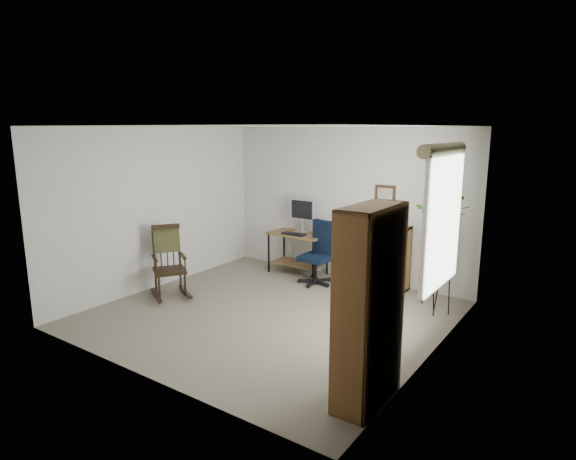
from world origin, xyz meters
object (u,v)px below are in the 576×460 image
Objects in this scene: office_chair at (315,253)px; tall_bookshelf at (369,307)px; desk at (298,253)px; low_bookshelf at (378,256)px; rocking_chair at (169,261)px.

tall_bookshelf is at bearing -39.85° from office_chair.
desk is 0.95× the size of office_chair.
office_chair is 0.95m from low_bookshelf.
office_chair is 1.03× the size of low_bookshelf.
low_bookshelf is at bearing 4.95° from desk.
low_bookshelf reaches higher than desk.
office_chair is at bearing -153.17° from low_bookshelf.
office_chair is (0.53, -0.31, 0.16)m from desk.
desk is 0.91× the size of rocking_chair.
desk is 0.64m from office_chair.
rocking_chair is (-1.43, -1.66, 0.02)m from office_chair.
office_chair is at bearing -7.73° from rocking_chair.
rocking_chair reaches higher than office_chair.
desk is 2.17m from rocking_chair.
rocking_chair is (-0.89, -1.97, 0.18)m from desk.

